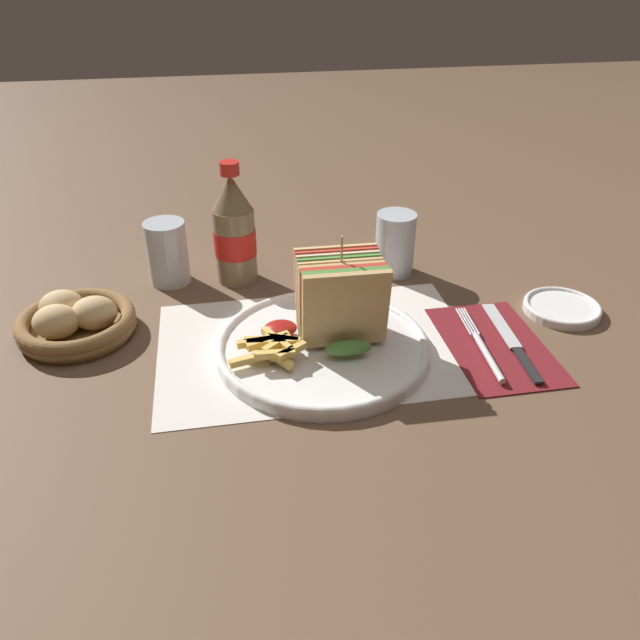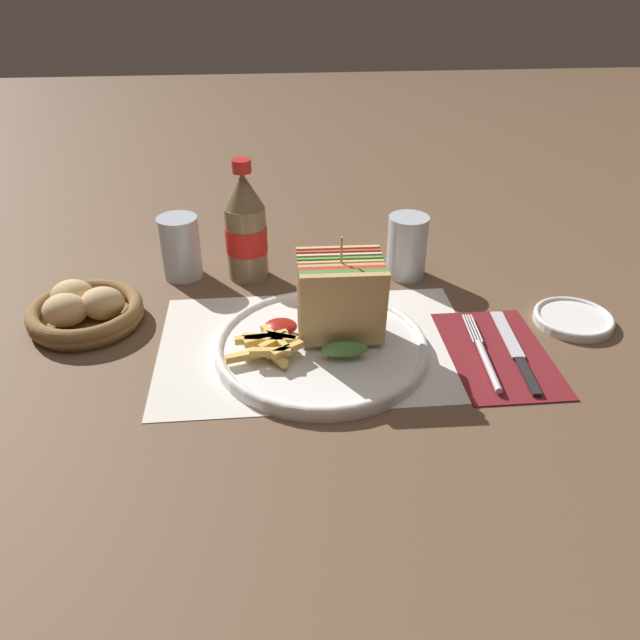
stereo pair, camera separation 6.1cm
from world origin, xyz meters
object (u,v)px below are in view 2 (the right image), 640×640
(knife, at_px, (515,350))
(fork, at_px, (485,357))
(coke_bottle_near, at_px, (246,229))
(bread_basket, at_px, (84,311))
(glass_near, at_px, (407,247))
(side_saucer, at_px, (573,318))
(plate_main, at_px, (321,347))
(club_sandwich, at_px, (341,301))
(glass_far, at_px, (181,251))

(knife, bearing_deg, fork, -158.61)
(coke_bottle_near, xyz_separation_m, bread_basket, (-0.23, -0.13, -0.06))
(glass_near, bearing_deg, fork, -78.17)
(bread_basket, bearing_deg, side_saucer, -4.99)
(plate_main, bearing_deg, fork, -11.00)
(glass_near, distance_m, bread_basket, 0.51)
(plate_main, height_order, glass_near, glass_near)
(coke_bottle_near, bearing_deg, club_sandwich, -60.30)
(fork, xyz_separation_m, side_saucer, (0.16, 0.09, -0.00))
(club_sandwich, distance_m, coke_bottle_near, 0.26)
(fork, distance_m, side_saucer, 0.18)
(club_sandwich, relative_size, bread_basket, 0.90)
(coke_bottle_near, bearing_deg, glass_far, 174.42)
(knife, xyz_separation_m, glass_far, (-0.47, 0.27, 0.04))
(club_sandwich, height_order, glass_far, club_sandwich)
(plate_main, distance_m, side_saucer, 0.37)
(club_sandwich, bearing_deg, coke_bottle_near, 119.70)
(bread_basket, distance_m, side_saucer, 0.71)
(fork, relative_size, coke_bottle_near, 0.91)
(fork, bearing_deg, glass_far, 149.71)
(club_sandwich, bearing_deg, knife, -9.20)
(fork, height_order, knife, fork)
(club_sandwich, height_order, side_saucer, club_sandwich)
(plate_main, relative_size, side_saucer, 2.56)
(club_sandwich, distance_m, glass_far, 0.33)
(glass_near, xyz_separation_m, side_saucer, (0.21, -0.17, -0.04))
(glass_near, distance_m, glass_far, 0.37)
(knife, relative_size, glass_far, 1.90)
(fork, distance_m, bread_basket, 0.57)
(side_saucer, bearing_deg, glass_far, 160.93)
(club_sandwich, xyz_separation_m, side_saucer, (0.34, 0.03, -0.07))
(glass_far, bearing_deg, side_saucer, -19.07)
(glass_near, bearing_deg, knife, -67.29)
(glass_near, height_order, bread_basket, glass_near)
(bread_basket, bearing_deg, glass_near, 12.48)
(plate_main, xyz_separation_m, side_saucer, (0.37, 0.04, -0.00))
(knife, distance_m, coke_bottle_near, 0.45)
(glass_far, height_order, bread_basket, glass_far)
(plate_main, bearing_deg, glass_far, 130.31)
(glass_far, distance_m, side_saucer, 0.61)
(club_sandwich, height_order, coke_bottle_near, coke_bottle_near)
(club_sandwich, relative_size, knife, 0.75)
(knife, height_order, glass_near, glass_near)
(coke_bottle_near, relative_size, side_saucer, 1.74)
(coke_bottle_near, distance_m, glass_near, 0.26)
(plate_main, height_order, knife, plate_main)
(club_sandwich, bearing_deg, glass_far, 135.20)
(knife, relative_size, bread_basket, 1.20)
(bread_basket, height_order, side_saucer, bread_basket)
(fork, distance_m, coke_bottle_near, 0.42)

